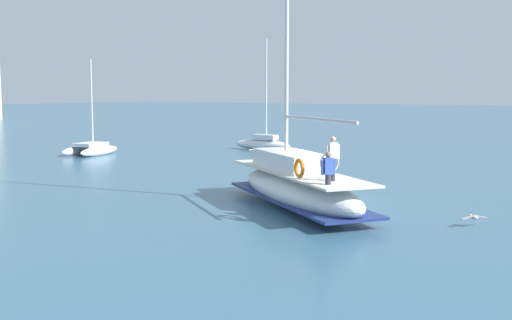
% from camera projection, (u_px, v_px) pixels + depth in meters
% --- Properties ---
extents(ground_plane, '(400.00, 400.00, 0.00)m').
position_uv_depth(ground_plane, '(320.00, 201.00, 26.01)').
color(ground_plane, '#38607A').
extents(main_sailboat, '(7.58, 9.18, 13.08)m').
position_uv_depth(main_sailboat, '(297.00, 185.00, 24.40)').
color(main_sailboat, silver).
rests_on(main_sailboat, ground).
extents(moored_sloop_far, '(1.44, 5.28, 8.69)m').
position_uv_depth(moored_sloop_far, '(262.00, 143.00, 48.67)').
color(moored_sloop_far, silver).
rests_on(moored_sloop_far, ground).
extents(moored_catamaran, '(4.62, 2.86, 6.96)m').
position_uv_depth(moored_catamaran, '(90.00, 148.00, 44.87)').
color(moored_catamaran, silver).
rests_on(moored_catamaran, ground).
extents(seagull, '(0.89, 0.71, 0.17)m').
position_uv_depth(seagull, '(474.00, 217.00, 20.95)').
color(seagull, silver).
rests_on(seagull, ground).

